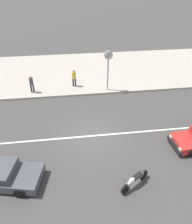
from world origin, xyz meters
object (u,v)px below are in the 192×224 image
street_clock (108,61)px  pedestrian_near_clock (31,83)px  motorcycle_1 (135,180)px  sedan_dark_grey_3 (0,174)px  pedestrian_mid_kerb (74,77)px

street_clock → pedestrian_near_clock: 6.80m
pedestrian_near_clock → motorcycle_1: bearing=-59.1°
sedan_dark_grey_3 → pedestrian_mid_kerb: pedestrian_mid_kerb is taller
motorcycle_1 → pedestrian_near_clock: pedestrian_near_clock is taller
sedan_dark_grey_3 → street_clock: bearing=50.9°
sedan_dark_grey_3 → pedestrian_near_clock: (0.64, 9.25, 0.52)m
motorcycle_1 → pedestrian_mid_kerb: 11.43m
sedan_dark_grey_3 → pedestrian_near_clock: 9.29m
sedan_dark_grey_3 → street_clock: (7.19, 8.86, 2.29)m
sedan_dark_grey_3 → street_clock: size_ratio=1.29×
motorcycle_1 → pedestrian_near_clock: bearing=120.9°
pedestrian_near_clock → pedestrian_mid_kerb: 3.73m
street_clock → pedestrian_near_clock: street_clock is taller
pedestrian_mid_kerb → sedan_dark_grey_3: bearing=-113.5°
motorcycle_1 → sedan_dark_grey_3: bearing=170.2°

